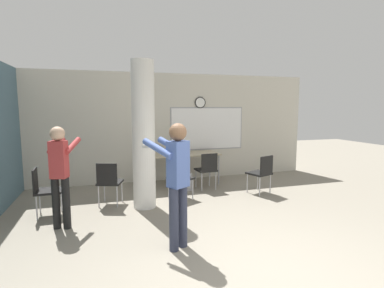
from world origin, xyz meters
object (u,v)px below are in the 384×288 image
object	(u,v)px
chair_table_right	(207,168)
person_playing_front	(177,176)
folding_table	(182,155)
chair_table_front	(178,175)
chair_near_pillar	(109,180)
person_watching_back	(60,169)
bottle_on_table	(180,151)
chair_mid_room	(262,171)
chair_by_left_wall	(44,188)

from	to	relation	value
chair_table_right	person_playing_front	xyz separation A→B (m)	(-1.40, -2.67, 0.51)
folding_table	chair_table_front	distance (m)	1.24
chair_near_pillar	person_watching_back	world-z (taller)	person_watching_back
chair_table_front	person_playing_front	size ratio (longest dim) A/B	0.50
bottle_on_table	chair_table_right	bearing A→B (deg)	-42.32
chair_table_front	person_watching_back	distance (m)	2.43
chair_mid_room	chair_table_front	bearing A→B (deg)	173.58
folding_table	chair_mid_room	distance (m)	2.02
chair_table_front	chair_table_right	size ratio (longest dim) A/B	1.00
person_playing_front	chair_by_left_wall	bearing A→B (deg)	136.32
bottle_on_table	chair_table_right	xyz separation A→B (m)	(0.54, -0.49, -0.35)
bottle_on_table	chair_by_left_wall	world-z (taller)	bottle_on_table
chair_near_pillar	person_watching_back	bearing A→B (deg)	-129.87
bottle_on_table	chair_table_front	world-z (taller)	bottle_on_table
bottle_on_table	chair_table_front	bearing A→B (deg)	-106.11
chair_mid_room	chair_table_front	distance (m)	1.87
bottle_on_table	chair_by_left_wall	bearing A→B (deg)	-155.26
chair_mid_room	chair_near_pillar	bearing A→B (deg)	177.63
folding_table	chair_mid_room	xyz separation A→B (m)	(1.47, -1.37, -0.21)
chair_near_pillar	chair_by_left_wall	world-z (taller)	same
chair_by_left_wall	person_playing_front	bearing A→B (deg)	-43.68
chair_by_left_wall	chair_mid_room	distance (m)	4.40
bottle_on_table	chair_mid_room	size ratio (longest dim) A/B	0.29
chair_by_left_wall	chair_table_right	size ratio (longest dim) A/B	1.00
chair_table_right	person_watching_back	bearing A→B (deg)	-153.94
bottle_on_table	chair_near_pillar	distance (m)	2.03
chair_table_front	person_playing_front	world-z (taller)	person_playing_front
chair_mid_room	person_playing_front	distance (m)	3.19
folding_table	bottle_on_table	world-z (taller)	bottle_on_table
chair_by_left_wall	person_watching_back	world-z (taller)	person_watching_back
chair_near_pillar	chair_by_left_wall	size ratio (longest dim) A/B	1.00
folding_table	chair_mid_room	world-z (taller)	chair_mid_room
person_watching_back	chair_table_front	bearing A→B (deg)	24.22
person_playing_front	folding_table	bearing A→B (deg)	73.79
person_playing_front	person_watching_back	size ratio (longest dim) A/B	1.05
folding_table	chair_table_front	bearing A→B (deg)	-108.62
folding_table	chair_by_left_wall	xyz separation A→B (m)	(-2.93, -1.48, -0.21)
chair_table_front	chair_table_right	world-z (taller)	same
chair_by_left_wall	person_playing_front	distance (m)	2.75
person_playing_front	bottle_on_table	bearing A→B (deg)	74.72
chair_table_front	person_playing_front	xyz separation A→B (m)	(-0.58, -2.19, 0.51)
folding_table	person_watching_back	bearing A→B (deg)	-140.20
person_playing_front	person_watching_back	world-z (taller)	person_playing_front
chair_table_front	person_watching_back	bearing A→B (deg)	-155.78
chair_near_pillar	person_playing_front	world-z (taller)	person_playing_front
person_playing_front	person_watching_back	distance (m)	2.00
chair_mid_room	person_watching_back	world-z (taller)	person_watching_back
person_watching_back	chair_by_left_wall	bearing A→B (deg)	118.89
folding_table	bottle_on_table	bearing A→B (deg)	-120.61
bottle_on_table	person_playing_front	size ratio (longest dim) A/B	0.14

